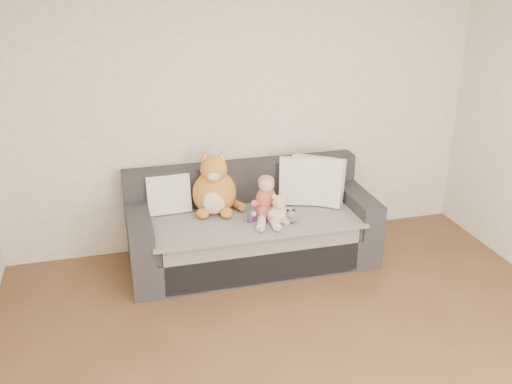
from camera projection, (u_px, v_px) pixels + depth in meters
room_shell at (326, 195)px, 3.39m from camera, size 5.00×5.00×5.00m
sofa at (251, 229)px, 5.22m from camera, size 2.20×0.94×0.85m
cushion_left at (168, 194)px, 5.11m from camera, size 0.39×0.19×0.36m
cushion_right_back at (305, 181)px, 5.29m from camera, size 0.52×0.35×0.45m
cushion_right_front at (317, 181)px, 5.29m from camera, size 0.52×0.46×0.46m
toddler at (266, 202)px, 4.96m from camera, size 0.28×0.41×0.40m
plush_cat at (215, 189)px, 5.09m from camera, size 0.47×0.41×0.60m
teddy_bear at (279, 211)px, 4.91m from camera, size 0.22×0.17×0.28m
plush_cow at (290, 216)px, 4.94m from camera, size 0.12×0.18×0.15m
sippy_cup at (251, 216)px, 4.96m from camera, size 0.10×0.07×0.11m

